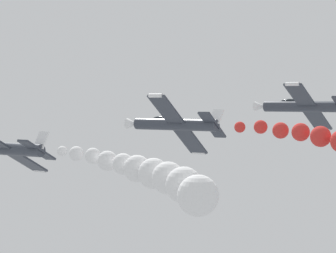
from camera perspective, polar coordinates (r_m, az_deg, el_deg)
name	(u,v)px	position (r m, az deg, el deg)	size (l,w,h in m)	color
airplane_left_inner	(3,148)	(63.55, -13.25, -1.73)	(8.64, 10.35, 4.75)	#333842
smoke_trail_left_inner	(160,178)	(48.14, -0.64, -4.21)	(7.40, 18.52, 3.58)	white
airplane_right_inner	(174,124)	(65.89, 0.48, 0.18)	(7.85, 10.35, 6.05)	#333842
airplane_left_outer	(304,106)	(72.53, 10.95, 1.62)	(8.48, 10.35, 5.06)	#333842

